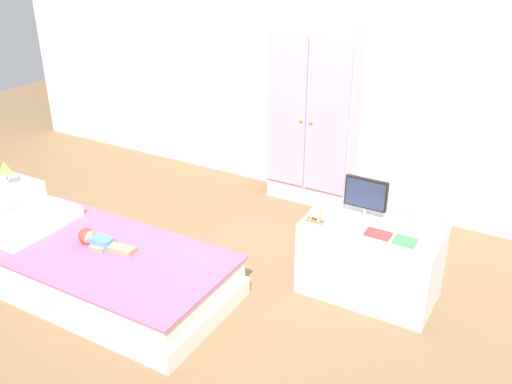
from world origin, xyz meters
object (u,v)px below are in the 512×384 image
(doll, at_px, (96,240))
(book_red, at_px, (378,234))
(nightstand, at_px, (13,209))
(tv_monitor, at_px, (366,195))
(tv_stand, at_px, (370,260))
(bed, at_px, (104,271))
(book_green, at_px, (405,241))
(rocking_horse_toy, at_px, (317,213))
(table_lamp, at_px, (5,169))
(wardrobe, at_px, (313,116))

(doll, xyz_separation_m, book_red, (1.54, 0.63, 0.17))
(nightstand, distance_m, tv_monitor, 2.50)
(tv_stand, bearing_deg, book_red, -58.14)
(bed, distance_m, tv_stand, 1.60)
(bed, xyz_separation_m, book_green, (1.62, 0.67, 0.34))
(doll, height_order, rocking_horse_toy, rocking_horse_toy)
(rocking_horse_toy, bearing_deg, nightstand, -168.81)
(tv_stand, height_order, book_red, book_red)
(bed, relative_size, rocking_horse_toy, 12.61)
(tv_monitor, bearing_deg, table_lamp, -165.22)
(tv_stand, relative_size, tv_monitor, 3.07)
(tv_monitor, bearing_deg, tv_stand, -40.04)
(rocking_horse_toy, distance_m, book_green, 0.52)
(nightstand, xyz_separation_m, wardrobe, (1.62, 1.54, 0.52))
(tv_monitor, xyz_separation_m, book_red, (0.14, -0.17, -0.13))
(wardrobe, height_order, book_green, wardrobe)
(doll, relative_size, rocking_horse_toy, 3.14)
(bed, height_order, wardrobe, wardrobe)
(bed, relative_size, table_lamp, 8.78)
(wardrobe, relative_size, book_red, 9.98)
(wardrobe, relative_size, rocking_horse_toy, 11.27)
(bed, distance_m, book_green, 1.78)
(table_lamp, distance_m, book_red, 2.56)
(doll, bearing_deg, wardrobe, 69.60)
(bed, height_order, book_red, book_red)
(nightstand, relative_size, table_lamp, 2.10)
(tv_stand, bearing_deg, wardrobe, 130.69)
(bed, xyz_separation_m, book_red, (1.46, 0.67, 0.34))
(rocking_horse_toy, bearing_deg, table_lamp, -168.81)
(book_green, bearing_deg, nightstand, -170.22)
(tv_monitor, xyz_separation_m, book_green, (0.30, -0.17, -0.13))
(table_lamp, relative_size, wardrobe, 0.13)
(table_lamp, relative_size, tv_stand, 0.23)
(tv_stand, height_order, book_green, book_green)
(book_red, bearing_deg, rocking_horse_toy, -174.71)
(tv_monitor, relative_size, rocking_horse_toy, 2.05)
(bed, relative_size, nightstand, 4.19)
(tv_monitor, bearing_deg, nightstand, -165.22)
(doll, relative_size, tv_stand, 0.50)
(nightstand, height_order, book_green, book_green)
(bed, height_order, nightstand, nightstand)
(bed, height_order, book_green, book_green)
(doll, height_order, book_green, book_green)
(book_red, xyz_separation_m, book_green, (0.15, 0.00, -0.00))
(table_lamp, distance_m, rocking_horse_toy, 2.20)
(bed, height_order, table_lamp, table_lamp)
(doll, distance_m, table_lamp, 1.02)
(wardrobe, height_order, rocking_horse_toy, wardrobe)
(wardrobe, height_order, tv_stand, wardrobe)
(bed, bearing_deg, wardrobe, 72.25)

